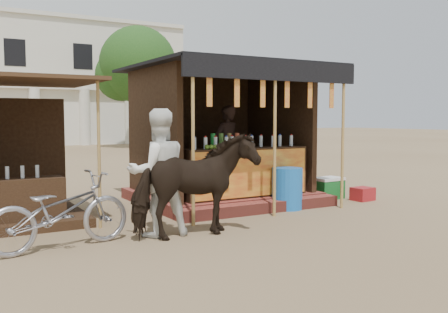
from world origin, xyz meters
TOP-DOWN VIEW (x-y plane):
  - ground at (0.00, 0.00)m, footprint 120.00×120.00m
  - main_stall at (1.01, 3.36)m, footprint 3.60×3.61m
  - secondary_stall at (-3.17, 3.24)m, footprint 2.40×2.40m
  - cow at (-0.93, 0.83)m, footprint 1.81×0.83m
  - motorbike at (-2.76, 1.15)m, footprint 2.03×1.02m
  - bystander at (-1.34, 1.21)m, footprint 0.97×0.79m
  - blue_barrel at (1.62, 2.00)m, footprint 0.72×0.72m
  - red_crate at (3.61, 2.00)m, footprint 0.46×0.39m
  - cooler at (3.14, 2.56)m, footprint 0.67×0.48m
  - tree at (5.81, 22.14)m, footprint 4.50×4.40m

SIDE VIEW (x-z plane):
  - ground at x=0.00m, z-range 0.00..0.00m
  - red_crate at x=3.61m, z-range 0.00..0.28m
  - cooler at x=3.14m, z-range 0.00..0.46m
  - blue_barrel at x=1.62m, z-range 0.00..0.79m
  - motorbike at x=-2.76m, z-range 0.00..1.02m
  - cow at x=-0.93m, z-range 0.00..1.53m
  - secondary_stall at x=-3.17m, z-range -0.34..2.04m
  - bystander at x=-1.34m, z-range 0.00..1.88m
  - main_stall at x=1.01m, z-range -0.36..2.42m
  - tree at x=5.81m, z-range 1.13..8.13m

